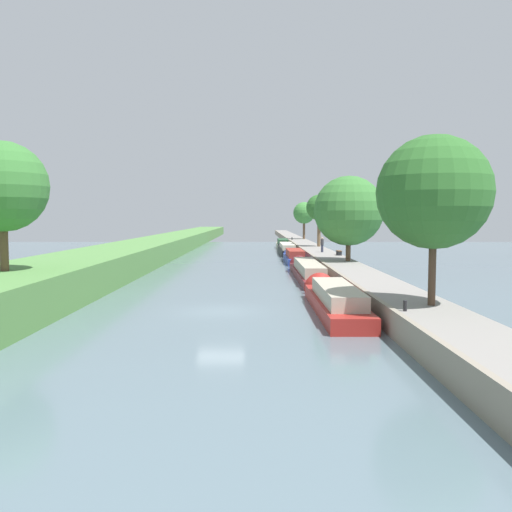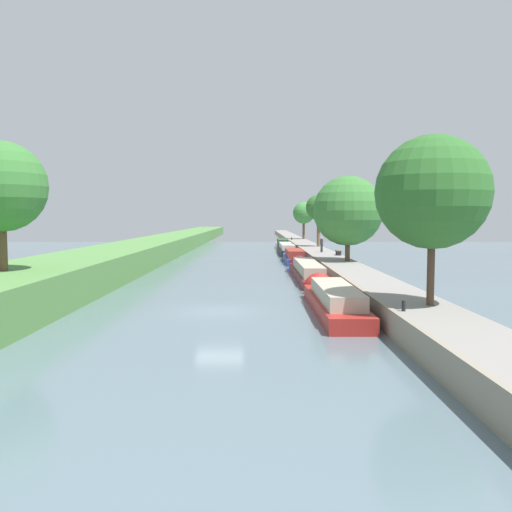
% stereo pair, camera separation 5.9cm
% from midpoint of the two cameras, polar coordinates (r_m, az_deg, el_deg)
% --- Properties ---
extents(ground_plane, '(160.00, 160.00, 0.00)m').
position_cam_midpoint_polar(ground_plane, '(28.73, -3.70, -5.88)').
color(ground_plane, slate).
extents(left_grassy_bank, '(6.76, 260.00, 2.16)m').
position_cam_midpoint_polar(left_grassy_bank, '(31.33, -24.44, -3.41)').
color(left_grassy_bank, '#518442').
rests_on(left_grassy_bank, ground_plane).
extents(right_towpath, '(3.07, 260.00, 1.14)m').
position_cam_midpoint_polar(right_towpath, '(29.50, 14.58, -4.62)').
color(right_towpath, gray).
rests_on(right_towpath, ground_plane).
extents(stone_quay, '(0.25, 260.00, 1.19)m').
position_cam_midpoint_polar(stone_quay, '(29.13, 11.41, -4.63)').
color(stone_quay, gray).
rests_on(stone_quay, ground_plane).
extents(narrowboat_red, '(2.12, 12.73, 2.12)m').
position_cam_midpoint_polar(narrowboat_red, '(29.25, 8.29, -4.54)').
color(narrowboat_red, maroon).
rests_on(narrowboat_red, ground_plane).
extents(narrowboat_maroon, '(1.96, 16.82, 2.03)m').
position_cam_midpoint_polar(narrowboat_maroon, '(44.82, 5.53, -1.54)').
color(narrowboat_maroon, maroon).
rests_on(narrowboat_maroon, ground_plane).
extents(narrowboat_blue, '(2.01, 10.95, 2.07)m').
position_cam_midpoint_polar(narrowboat_blue, '(59.99, 4.17, -0.08)').
color(narrowboat_blue, '#283D93').
rests_on(narrowboat_blue, ground_plane).
extents(narrowboat_black, '(2.00, 15.10, 2.01)m').
position_cam_midpoint_polar(narrowboat_black, '(74.13, 3.36, 0.74)').
color(narrowboat_black, black).
rests_on(narrowboat_black, ground_plane).
extents(narrowboat_cream, '(1.84, 10.55, 2.05)m').
position_cam_midpoint_polar(narrowboat_cream, '(86.74, 2.94, 1.24)').
color(narrowboat_cream, beige).
rests_on(narrowboat_cream, ground_plane).
extents(tree_rightbank_near, '(4.95, 4.95, 7.42)m').
position_cam_midpoint_polar(tree_rightbank_near, '(24.57, 18.46, 6.44)').
color(tree_rightbank_near, '#4C3828').
rests_on(tree_rightbank_near, right_towpath).
extents(tree_rightbank_midnear, '(6.13, 6.13, 7.49)m').
position_cam_midpoint_polar(tree_rightbank_midnear, '(47.90, 9.91, 4.75)').
color(tree_rightbank_midnear, brown).
rests_on(tree_rightbank_midnear, right_towpath).
extents(tree_rightbank_midfar, '(3.40, 3.40, 6.82)m').
position_cam_midpoint_polar(tree_rightbank_midfar, '(71.14, 6.83, 5.09)').
color(tree_rightbank_midfar, brown).
rests_on(tree_rightbank_midfar, right_towpath).
extents(tree_rightbank_far, '(3.81, 3.81, 6.52)m').
position_cam_midpoint_polar(tree_rightbank_far, '(95.25, 5.24, 4.57)').
color(tree_rightbank_far, brown).
rests_on(tree_rightbank_far, right_towpath).
extents(tree_leftbank_downstream, '(4.75, 4.75, 6.81)m').
position_cam_midpoint_polar(tree_leftbank_downstream, '(31.15, -25.31, 6.67)').
color(tree_leftbank_downstream, brown).
rests_on(tree_leftbank_downstream, left_grassy_bank).
extents(person_walking, '(0.34, 0.34, 1.66)m').
position_cam_midpoint_polar(person_walking, '(59.61, 7.15, 1.25)').
color(person_walking, '#282D42').
rests_on(person_walking, right_towpath).
extents(mooring_bollard_near, '(0.16, 0.16, 0.45)m').
position_cam_midpoint_polar(mooring_bollard_near, '(22.96, 15.62, -5.12)').
color(mooring_bollard_near, black).
rests_on(mooring_bollard_near, right_towpath).
extents(mooring_bollard_far, '(0.16, 0.16, 0.45)m').
position_cam_midpoint_polar(mooring_bollard_far, '(91.57, 3.95, 1.87)').
color(mooring_bollard_far, black).
rests_on(mooring_bollard_far, right_towpath).
extents(park_bench, '(0.44, 1.50, 0.47)m').
position_cam_midpoint_polar(park_bench, '(55.18, 8.91, 0.45)').
color(park_bench, '#333338').
rests_on(park_bench, right_towpath).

